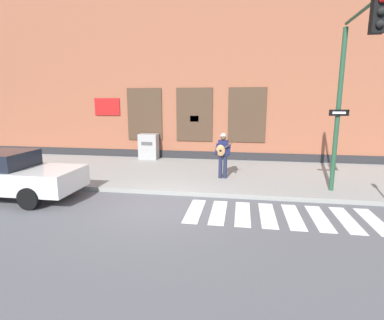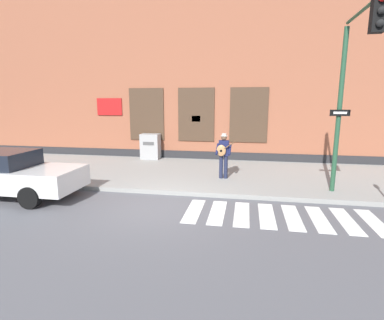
{
  "view_description": "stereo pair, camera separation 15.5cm",
  "coord_description": "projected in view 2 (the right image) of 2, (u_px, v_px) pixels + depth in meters",
  "views": [
    {
      "loc": [
        2.42,
        -8.15,
        3.11
      ],
      "look_at": [
        0.8,
        1.56,
        1.18
      ],
      "focal_mm": 28.0,
      "sensor_mm": 36.0,
      "label": 1
    },
    {
      "loc": [
        2.57,
        -8.12,
        3.11
      ],
      "look_at": [
        0.8,
        1.56,
        1.18
      ],
      "focal_mm": 28.0,
      "sensor_mm": 36.0,
      "label": 2
    }
  ],
  "objects": [
    {
      "name": "building_backdrop",
      "position": [
        202.0,
        74.0,
        16.81
      ],
      "size": [
        28.0,
        4.06,
        9.26
      ],
      "color": "#99563D",
      "rests_on": "ground"
    },
    {
      "name": "red_car",
      "position": [
        9.0,
        174.0,
        9.79
      ],
      "size": [
        4.61,
        2.01,
        1.53
      ],
      "color": "silver",
      "rests_on": "ground"
    },
    {
      "name": "crosswalk",
      "position": [
        279.0,
        216.0,
        8.22
      ],
      "size": [
        5.2,
        1.9,
        0.01
      ],
      "color": "silver",
      "rests_on": "ground"
    },
    {
      "name": "traffic_light",
      "position": [
        353.0,
        75.0,
        8.4
      ],
      "size": [
        0.6,
        2.76,
        5.38
      ],
      "color": "#234C33",
      "rests_on": "sidewalk"
    },
    {
      "name": "busker",
      "position": [
        223.0,
        153.0,
        11.51
      ],
      "size": [
        0.71,
        0.53,
        1.76
      ],
      "color": "#1E233D",
      "rests_on": "sidewalk"
    },
    {
      "name": "ground_plane",
      "position": [
        156.0,
        208.0,
        8.89
      ],
      "size": [
        160.0,
        160.0,
        0.0
      ],
      "primitive_type": "plane",
      "color": "#56565B"
    },
    {
      "name": "sidewalk",
      "position": [
        185.0,
        173.0,
        12.92
      ],
      "size": [
        28.0,
        5.87,
        0.15
      ],
      "color": "gray",
      "rests_on": "ground"
    },
    {
      "name": "utility_box",
      "position": [
        151.0,
        146.0,
        15.59
      ],
      "size": [
        0.96,
        0.65,
        1.3
      ],
      "color": "#9E9E9E",
      "rests_on": "sidewalk"
    }
  ]
}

